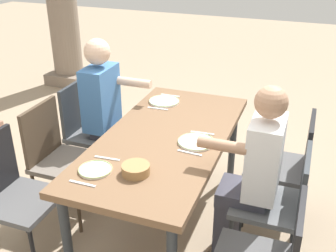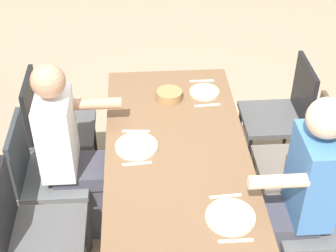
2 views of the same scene
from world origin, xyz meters
name	(u,v)px [view 2 (image 2 of 2)]	position (x,y,z in m)	size (l,w,h in m)	color
ground_plane	(175,235)	(0.00, 0.00, 0.00)	(16.00, 16.00, 0.00)	gray
dining_table	(177,157)	(0.00, 0.00, 0.70)	(1.74, 0.84, 0.77)	brown
chair_west_north	(284,111)	(-0.65, 0.84, 0.53)	(0.44, 0.44, 0.91)	#4F4F50
chair_west_south	(52,123)	(-0.65, -0.84, 0.50)	(0.44, 0.44, 0.87)	#4F4F50
chair_mid_north	(305,159)	(-0.12, 0.84, 0.53)	(0.44, 0.44, 0.91)	#6A6158
chair_mid_south	(42,172)	(-0.12, -0.83, 0.52)	(0.44, 0.44, 0.88)	#5B5E61
chair_east_north	(328,213)	(0.36, 0.84, 0.54)	(0.44, 0.44, 0.91)	#5B5E61
chair_east_south	(30,229)	(0.36, -0.83, 0.53)	(0.44, 0.44, 0.90)	#4F4F50
diner_woman_green	(70,150)	(-0.13, -0.64, 0.68)	(0.35, 0.49, 1.28)	#3F3F4C
diner_man_white	(299,194)	(0.36, 0.64, 0.71)	(0.34, 0.49, 1.32)	#3F3F4C
plate_0	(204,92)	(-0.57, 0.23, 0.78)	(0.21, 0.21, 0.02)	silver
fork_0	(202,81)	(-0.72, 0.23, 0.78)	(0.02, 0.17, 0.01)	silver
spoon_0	(207,105)	(-0.42, 0.23, 0.78)	(0.02, 0.17, 0.01)	silver
plate_1	(137,146)	(-0.02, -0.23, 0.78)	(0.25, 0.25, 0.02)	white
fork_1	(136,131)	(-0.17, -0.23, 0.78)	(0.02, 0.17, 0.01)	silver
spoon_1	(137,164)	(0.13, -0.23, 0.78)	(0.02, 0.17, 0.01)	silver
plate_2	(230,217)	(0.57, 0.22, 0.78)	(0.25, 0.25, 0.02)	white
fork_2	(226,196)	(0.42, 0.22, 0.78)	(0.02, 0.17, 0.01)	silver
spoon_2	(236,241)	(0.72, 0.22, 0.78)	(0.02, 0.17, 0.01)	silver
bread_basket	(169,95)	(-0.51, -0.01, 0.80)	(0.17, 0.17, 0.06)	#9E7547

